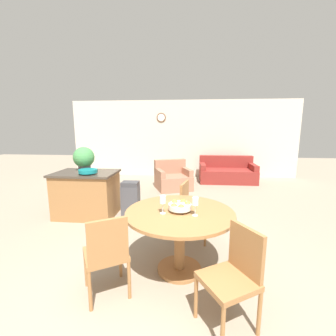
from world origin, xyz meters
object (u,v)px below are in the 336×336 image
at_px(wine_glass_left, 163,200).
at_px(kitchen_island, 87,194).
at_px(trash_bin, 131,199).
at_px(couch, 227,173).
at_px(dining_chair_near_right, 234,272).
at_px(wine_glass_right, 195,202).
at_px(teal_bowl, 88,171).
at_px(dining_chair_far_side, 191,207).
at_px(dining_chair_near_left, 107,252).
at_px(armchair, 173,179).
at_px(potted_plant, 84,158).
at_px(fruit_bowl, 180,206).
at_px(dining_table, 180,225).

relative_size(wine_glass_left, kitchen_island, 0.18).
relative_size(trash_bin, couch, 0.40).
height_order(dining_chair_near_right, wine_glass_right, wine_glass_right).
bearing_deg(teal_bowl, trash_bin, 14.89).
bearing_deg(kitchen_island, dining_chair_near_right, -43.71).
height_order(dining_chair_near_right, dining_chair_far_side, same).
xyz_separation_m(dining_chair_near_right, teal_bowl, (-2.30, 2.16, 0.44)).
relative_size(wine_glass_left, couch, 0.12).
relative_size(dining_chair_near_right, wine_glass_right, 4.21).
bearing_deg(dining_chair_near_right, dining_chair_far_side, -17.82).
height_order(dining_chair_near_left, wine_glass_left, wine_glass_left).
height_order(couch, armchair, same).
distance_m(potted_plant, couch, 4.61).
bearing_deg(potted_plant, fruit_bowl, -41.45).
xyz_separation_m(wine_glass_right, trash_bin, (-1.22, 1.76, -0.58)).
distance_m(teal_bowl, potted_plant, 0.47).
distance_m(wine_glass_left, trash_bin, 2.01).
bearing_deg(couch, dining_chair_near_left, -111.51).
relative_size(dining_chair_near_left, armchair, 0.77).
height_order(wine_glass_left, kitchen_island, wine_glass_left).
height_order(dining_chair_near_right, teal_bowl, teal_bowl).
distance_m(dining_chair_near_left, armchair, 4.30).
bearing_deg(dining_chair_near_left, dining_chair_far_side, 27.18).
xyz_separation_m(dining_chair_far_side, wine_glass_right, (0.03, -0.99, 0.42)).
bearing_deg(wine_glass_right, dining_chair_near_right, -61.01).
bearing_deg(wine_glass_left, dining_chair_near_right, -41.93).
bearing_deg(dining_table, armchair, 95.51).
bearing_deg(dining_table, potted_plant, 138.52).
bearing_deg(fruit_bowl, armchair, 95.52).
bearing_deg(wine_glass_right, wine_glass_left, 175.34).
bearing_deg(armchair, dining_chair_far_side, -101.83).
bearing_deg(fruit_bowl, potted_plant, 138.55).
bearing_deg(dining_chair_far_side, potted_plant, -98.61).
distance_m(dining_chair_near_left, fruit_bowl, 0.94).
bearing_deg(armchair, fruit_bowl, -106.31).
height_order(wine_glass_left, teal_bowl, wine_glass_left).
relative_size(dining_chair_near_left, fruit_bowl, 3.29).
distance_m(dining_chair_near_left, teal_bowl, 2.26).
distance_m(fruit_bowl, wine_glass_left, 0.23).
bearing_deg(dining_chair_near_left, fruit_bowl, 4.69).
height_order(trash_bin, couch, couch).
xyz_separation_m(trash_bin, couch, (2.38, 3.19, -0.07)).
relative_size(dining_chair_near_left, dining_chair_near_right, 1.00).
bearing_deg(armchair, dining_table, -106.32).
bearing_deg(couch, dining_chair_far_side, -107.15).
xyz_separation_m(wine_glass_left, teal_bowl, (-1.59, 1.53, 0.01)).
distance_m(fruit_bowl, potted_plant, 2.72).
xyz_separation_m(dining_chair_far_side, teal_bowl, (-1.94, 0.57, 0.44)).
bearing_deg(fruit_bowl, wine_glass_right, -34.18).
bearing_deg(potted_plant, dining_chair_near_left, -60.41).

